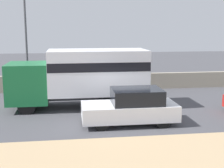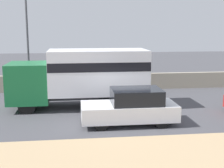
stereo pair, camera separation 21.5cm
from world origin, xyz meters
TOP-DOWN VIEW (x-y plane):
  - ground_plane at (0.00, 0.00)m, footprint 80.00×80.00m
  - stone_wall_backdrop at (0.00, 7.85)m, footprint 60.00×0.35m
  - street_lamp at (-5.49, 7.27)m, footprint 0.56×0.28m
  - box_truck at (-1.97, 3.19)m, footprint 7.59×2.55m
  - car_hatchback at (0.09, -0.17)m, footprint 4.39×1.89m

SIDE VIEW (x-z plane):
  - ground_plane at x=0.00m, z-range 0.00..0.00m
  - stone_wall_backdrop at x=0.00m, z-range 0.00..1.14m
  - car_hatchback at x=0.09m, z-range -0.02..1.63m
  - box_truck at x=-1.97m, z-range 0.25..3.47m
  - street_lamp at x=-5.49m, z-range 0.56..8.03m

